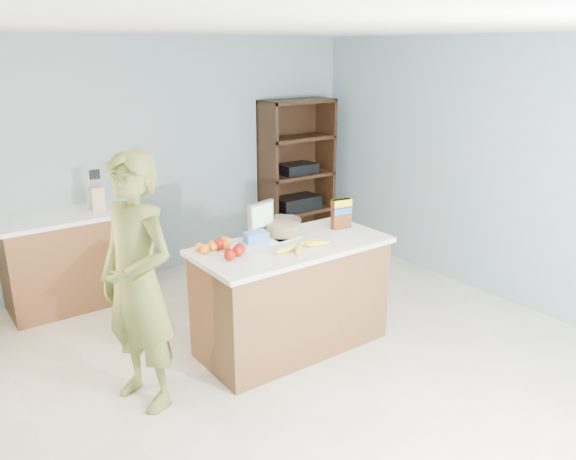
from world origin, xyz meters
TOP-DOWN VIEW (x-y plane):
  - floor at (0.00, 0.00)m, footprint 4.50×5.00m
  - walls at (0.00, 0.00)m, footprint 4.52×5.02m
  - counter_peninsula at (0.00, 0.30)m, footprint 1.56×0.76m
  - back_cabinet at (-1.20, 2.20)m, footprint 1.24×0.62m
  - shelving_unit at (1.55, 2.35)m, footprint 0.90×0.40m
  - person at (-1.27, 0.29)m, footprint 0.60×0.74m
  - knife_block at (-0.91, 2.17)m, footprint 0.12×0.10m
  - envelopes at (-0.00, 0.42)m, footprint 0.32×0.15m
  - bananas at (0.00, 0.14)m, footprint 0.49×0.21m
  - apples at (-0.51, 0.36)m, footprint 0.21×0.33m
  - oranges at (-0.55, 0.54)m, footprint 0.30×0.17m
  - blue_carton at (-0.20, 0.50)m, footprint 0.20×0.15m
  - salad_bowl at (0.08, 0.54)m, footprint 0.30×0.30m
  - tv at (-0.08, 0.61)m, footprint 0.28×0.12m
  - cereal_box at (0.58, 0.37)m, footprint 0.18×0.09m

SIDE VIEW (x-z plane):
  - floor at x=0.00m, z-range -0.01..0.01m
  - counter_peninsula at x=0.00m, z-range -0.03..0.87m
  - back_cabinet at x=-1.20m, z-range 0.00..0.90m
  - shelving_unit at x=1.55m, z-range -0.04..1.76m
  - person at x=-1.27m, z-range 0.00..1.77m
  - envelopes at x=0.00m, z-range 0.90..0.90m
  - bananas at x=0.00m, z-range 0.90..0.95m
  - oranges at x=-0.55m, z-range 0.90..0.97m
  - blue_carton at x=-0.20m, z-range 0.90..0.98m
  - apples at x=-0.51m, z-range 0.90..0.99m
  - salad_bowl at x=0.08m, z-range 0.89..1.02m
  - knife_block at x=-0.91m, z-range 0.86..1.17m
  - cereal_box at x=0.58m, z-range 0.92..1.18m
  - tv at x=-0.08m, z-range 0.92..1.20m
  - walls at x=0.00m, z-range 0.40..2.91m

